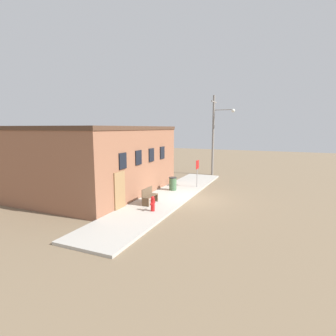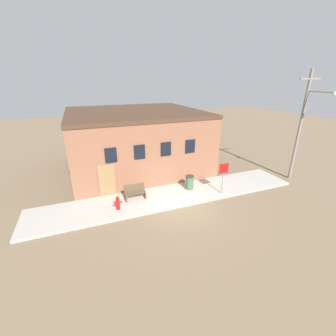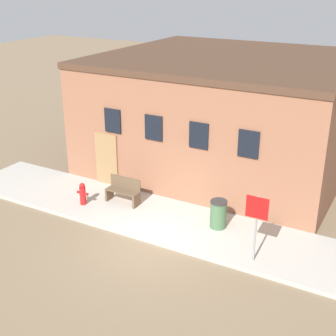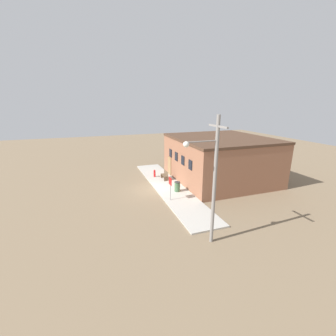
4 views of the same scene
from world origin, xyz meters
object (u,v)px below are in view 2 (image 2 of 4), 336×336
trash_bin (189,182)px  fire_hydrant (118,203)px  stop_sign (223,173)px  bench (135,192)px  utility_pole (303,123)px

trash_bin → fire_hydrant: bearing=-170.3°
stop_sign → trash_bin: size_ratio=2.16×
stop_sign → bench: stop_sign is taller
utility_pole → stop_sign: bearing=-178.0°
fire_hydrant → stop_sign: bearing=-4.1°
bench → trash_bin: (3.69, 0.00, 0.03)m
stop_sign → utility_pole: bearing=2.0°
stop_sign → trash_bin: (-1.67, 1.31, -0.95)m
utility_pole → bench: bearing=174.7°
stop_sign → bench: 5.60m
stop_sign → bench: bearing=166.3°
trash_bin → utility_pole: bearing=-7.8°
trash_bin → bench: bearing=-180.0°
fire_hydrant → trash_bin: size_ratio=0.87×
fire_hydrant → stop_sign: 6.64m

